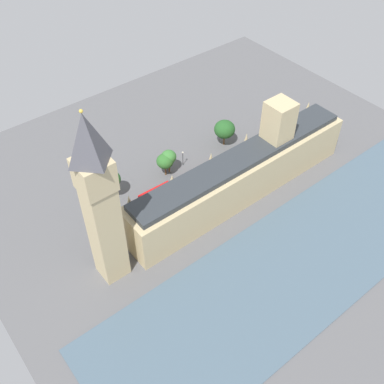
{
  "coord_description": "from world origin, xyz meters",
  "views": [
    {
      "loc": [
        -69.71,
        71.74,
        97.53
      ],
      "look_at": [
        1.0,
        15.5,
        8.12
      ],
      "focal_mm": 42.65,
      "sensor_mm": 36.0,
      "label": 1
    }
  ],
  "objects_px": {
    "parliament_building": "(243,173)",
    "plane_tree_by_river_gate": "(165,161)",
    "double_decker_bus_trailing": "(156,195)",
    "street_lamp_far_end": "(183,156)",
    "car_dark_green_under_trees": "(256,144)",
    "clock_tower": "(100,201)",
    "car_yellow_cab_opposite_hall": "(237,159)",
    "double_decker_bus_near_tower": "(204,173)",
    "plane_tree_leading": "(169,157)",
    "plane_tree_corner": "(225,129)",
    "plane_tree_midblock": "(111,179)",
    "pedestrian_kerbside": "(139,220)",
    "street_lamp_slot_10": "(167,161)"
  },
  "relations": [
    {
      "from": "car_yellow_cab_opposite_hall",
      "to": "parliament_building",
      "type": "bearing_deg",
      "value": 146.9
    },
    {
      "from": "double_decker_bus_trailing",
      "to": "street_lamp_slot_10",
      "type": "distance_m",
      "value": 13.68
    },
    {
      "from": "parliament_building",
      "to": "plane_tree_by_river_gate",
      "type": "relative_size",
      "value": 9.63
    },
    {
      "from": "parliament_building",
      "to": "car_yellow_cab_opposite_hall",
      "type": "bearing_deg",
      "value": -37.22
    },
    {
      "from": "clock_tower",
      "to": "plane_tree_corner",
      "type": "distance_m",
      "value": 63.55
    },
    {
      "from": "parliament_building",
      "to": "plane_tree_leading",
      "type": "height_order",
      "value": "parliament_building"
    },
    {
      "from": "car_dark_green_under_trees",
      "to": "pedestrian_kerbside",
      "type": "bearing_deg",
      "value": -80.06
    },
    {
      "from": "double_decker_bus_near_tower",
      "to": "parliament_building",
      "type": "bearing_deg",
      "value": -151.14
    },
    {
      "from": "clock_tower",
      "to": "pedestrian_kerbside",
      "type": "distance_m",
      "value": 30.63
    },
    {
      "from": "car_yellow_cab_opposite_hall",
      "to": "double_decker_bus_near_tower",
      "type": "bearing_deg",
      "value": 94.22
    },
    {
      "from": "car_dark_green_under_trees",
      "to": "plane_tree_corner",
      "type": "xyz_separation_m",
      "value": [
        7.55,
        8.01,
        5.51
      ]
    },
    {
      "from": "plane_tree_leading",
      "to": "street_lamp_far_end",
      "type": "xyz_separation_m",
      "value": [
        -0.11,
        -5.37,
        -2.31
      ]
    },
    {
      "from": "pedestrian_kerbside",
      "to": "street_lamp_far_end",
      "type": "xyz_separation_m",
      "value": [
        11.43,
        -24.77,
        3.28
      ]
    },
    {
      "from": "double_decker_bus_trailing",
      "to": "street_lamp_far_end",
      "type": "height_order",
      "value": "street_lamp_far_end"
    },
    {
      "from": "plane_tree_leading",
      "to": "plane_tree_by_river_gate",
      "type": "bearing_deg",
      "value": 98.76
    },
    {
      "from": "clock_tower",
      "to": "car_dark_green_under_trees",
      "type": "distance_m",
      "value": 70.64
    },
    {
      "from": "double_decker_bus_trailing",
      "to": "clock_tower",
      "type": "bearing_deg",
      "value": 121.88
    },
    {
      "from": "plane_tree_corner",
      "to": "street_lamp_far_end",
      "type": "xyz_separation_m",
      "value": [
        0.16,
        17.4,
        -2.43
      ]
    },
    {
      "from": "clock_tower",
      "to": "double_decker_bus_near_tower",
      "type": "bearing_deg",
      "value": -73.46
    },
    {
      "from": "plane_tree_midblock",
      "to": "street_lamp_slot_10",
      "type": "height_order",
      "value": "plane_tree_midblock"
    },
    {
      "from": "street_lamp_far_end",
      "to": "street_lamp_slot_10",
      "type": "distance_m",
      "value": 5.85
    },
    {
      "from": "clock_tower",
      "to": "plane_tree_leading",
      "type": "bearing_deg",
      "value": -57.59
    },
    {
      "from": "car_dark_green_under_trees",
      "to": "street_lamp_far_end",
      "type": "xyz_separation_m",
      "value": [
        7.71,
        25.41,
        3.08
      ]
    },
    {
      "from": "double_decker_bus_near_tower",
      "to": "double_decker_bus_trailing",
      "type": "bearing_deg",
      "value": 90.15
    },
    {
      "from": "double_decker_bus_trailing",
      "to": "street_lamp_far_end",
      "type": "xyz_separation_m",
      "value": [
        8.06,
        -16.28,
        1.33
      ]
    },
    {
      "from": "plane_tree_leading",
      "to": "plane_tree_corner",
      "type": "relative_size",
      "value": 0.89
    },
    {
      "from": "clock_tower",
      "to": "plane_tree_leading",
      "type": "height_order",
      "value": "clock_tower"
    },
    {
      "from": "pedestrian_kerbside",
      "to": "street_lamp_slot_10",
      "type": "relative_size",
      "value": 0.24
    },
    {
      "from": "car_dark_green_under_trees",
      "to": "street_lamp_slot_10",
      "type": "distance_m",
      "value": 32.47
    },
    {
      "from": "parliament_building",
      "to": "car_dark_green_under_trees",
      "type": "bearing_deg",
      "value": -55.32
    },
    {
      "from": "plane_tree_by_river_gate",
      "to": "plane_tree_midblock",
      "type": "xyz_separation_m",
      "value": [
        1.72,
        18.12,
        1.6
      ]
    },
    {
      "from": "clock_tower",
      "to": "double_decker_bus_near_tower",
      "type": "xyz_separation_m",
      "value": [
        12.01,
        -40.41,
        -23.1
      ]
    },
    {
      "from": "plane_tree_corner",
      "to": "street_lamp_far_end",
      "type": "height_order",
      "value": "plane_tree_corner"
    },
    {
      "from": "pedestrian_kerbside",
      "to": "street_lamp_far_end",
      "type": "height_order",
      "value": "street_lamp_far_end"
    },
    {
      "from": "clock_tower",
      "to": "double_decker_bus_trailing",
      "type": "height_order",
      "value": "clock_tower"
    },
    {
      "from": "plane_tree_leading",
      "to": "plane_tree_corner",
      "type": "bearing_deg",
      "value": -90.7
    },
    {
      "from": "parliament_building",
      "to": "car_dark_green_under_trees",
      "type": "xyz_separation_m",
      "value": [
        13.21,
        -19.09,
        -7.09
      ]
    },
    {
      "from": "pedestrian_kerbside",
      "to": "street_lamp_slot_10",
      "type": "xyz_separation_m",
      "value": [
        11.96,
        -18.98,
        3.81
      ]
    },
    {
      "from": "plane_tree_midblock",
      "to": "street_lamp_far_end",
      "type": "xyz_separation_m",
      "value": [
        -1.57,
        -25.14,
        -3.18
      ]
    },
    {
      "from": "street_lamp_far_end",
      "to": "double_decker_bus_trailing",
      "type": "bearing_deg",
      "value": 116.36
    },
    {
      "from": "car_dark_green_under_trees",
      "to": "double_decker_bus_trailing",
      "type": "height_order",
      "value": "double_decker_bus_trailing"
    },
    {
      "from": "car_yellow_cab_opposite_hall",
      "to": "plane_tree_leading",
      "type": "bearing_deg",
      "value": 69.18
    },
    {
      "from": "car_dark_green_under_trees",
      "to": "plane_tree_leading",
      "type": "distance_m",
      "value": 32.21
    },
    {
      "from": "car_dark_green_under_trees",
      "to": "pedestrian_kerbside",
      "type": "xyz_separation_m",
      "value": [
        -3.72,
        50.18,
        -0.2
      ]
    },
    {
      "from": "pedestrian_kerbside",
      "to": "clock_tower",
      "type": "bearing_deg",
      "value": 70.23
    },
    {
      "from": "plane_tree_by_river_gate",
      "to": "plane_tree_leading",
      "type": "distance_m",
      "value": 1.82
    },
    {
      "from": "double_decker_bus_near_tower",
      "to": "street_lamp_far_end",
      "type": "height_order",
      "value": "street_lamp_far_end"
    },
    {
      "from": "plane_tree_corner",
      "to": "plane_tree_midblock",
      "type": "relative_size",
      "value": 0.97
    },
    {
      "from": "clock_tower",
      "to": "plane_tree_leading",
      "type": "relative_size",
      "value": 5.95
    },
    {
      "from": "double_decker_bus_trailing",
      "to": "plane_tree_midblock",
      "type": "xyz_separation_m",
      "value": [
        9.64,
        8.86,
        4.52
      ]
    }
  ]
}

